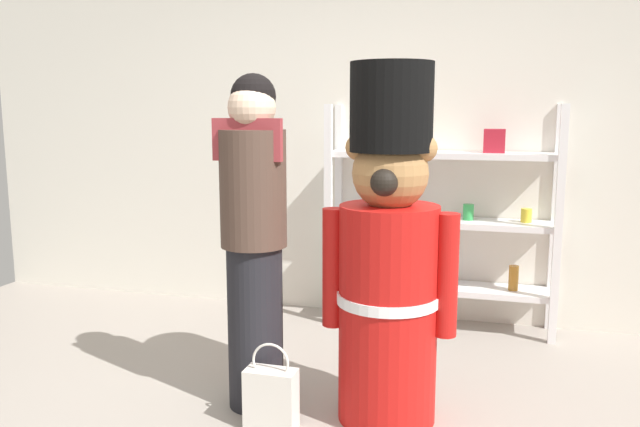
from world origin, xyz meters
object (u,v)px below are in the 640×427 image
object	(u,v)px
teddy_bear_guard	(389,261)
shopping_bag	(271,397)
person_shopper	(254,235)
merchandise_shelf	(439,217)

from	to	relation	value
teddy_bear_guard	shopping_bag	size ratio (longest dim) A/B	4.05
person_shopper	merchandise_shelf	bearing A→B (deg)	62.62
teddy_bear_guard	merchandise_shelf	bearing A→B (deg)	85.91
teddy_bear_guard	person_shopper	world-z (taller)	teddy_bear_guard
merchandise_shelf	teddy_bear_guard	world-z (taller)	teddy_bear_guard
merchandise_shelf	shopping_bag	size ratio (longest dim) A/B	3.68
person_shopper	shopping_bag	xyz separation A→B (m)	(0.16, -0.21, -0.73)
teddy_bear_guard	person_shopper	distance (m)	0.67
merchandise_shelf	shopping_bag	bearing A→B (deg)	-109.76
teddy_bear_guard	shopping_bag	xyz separation A→B (m)	(-0.50, -0.25, -0.63)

